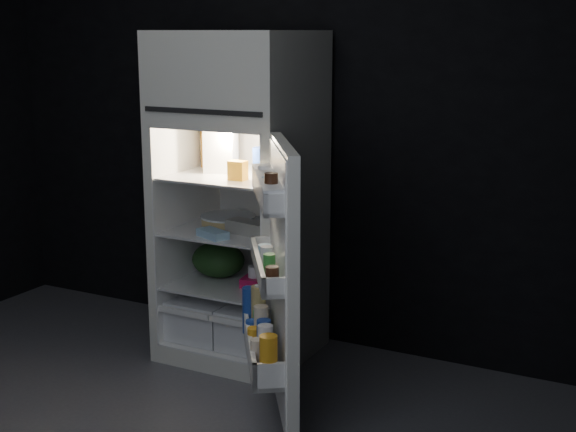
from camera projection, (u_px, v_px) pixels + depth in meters
The scene contains 16 objects.
wall_back at pixel (292, 108), 4.54m from camera, with size 4.00×0.00×2.70m, color black.
refrigerator at pixel (242, 186), 4.36m from camera, with size 0.76×0.71×1.78m.
fridge_door at pixel (277, 284), 3.56m from camera, with size 0.56×0.70×1.22m.
milk_jug at pixel (221, 150), 4.35m from camera, with size 0.16×0.16×0.24m, color white.
mayo_jar at pixel (263, 160), 4.31m from camera, with size 0.12×0.12×0.14m, color #1C3C99.
jam_jar at pixel (283, 164), 4.22m from camera, with size 0.11×0.11×0.13m, color black.
amber_bottle at pixel (208, 148), 4.51m from camera, with size 0.09×0.09×0.22m, color orange.
small_carton at pixel (238, 170), 4.12m from camera, with size 0.09×0.07×0.10m, color orange.
egg_carton at pixel (250, 228), 4.23m from camera, with size 0.27×0.10×0.07m, color gray.
pie at pixel (228, 221), 4.46m from camera, with size 0.30×0.30×0.04m, color tan.
flat_package at pixel (213, 234), 4.17m from camera, with size 0.18×0.09×0.04m, color #82AECA.
wrapped_pkg at pixel (282, 220), 4.45m from camera, with size 0.12×0.10×0.05m, color beige.
produce_bag at pixel (218, 260), 4.50m from camera, with size 0.31×0.26×0.20m, color #193815.
yogurt_tray at pixel (264, 283), 4.32m from camera, with size 0.24×0.13×0.05m, color #B30F43.
small_can_red at pixel (276, 267), 4.53m from camera, with size 0.07×0.07×0.09m, color #B30F43.
small_can_silver at pixel (283, 270), 4.49m from camera, with size 0.07×0.07×0.09m, color silver.
Camera 1 is at (2.09, -2.36, 1.77)m, focal length 50.00 mm.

